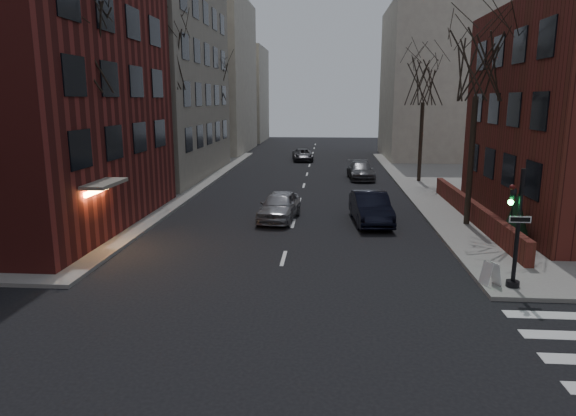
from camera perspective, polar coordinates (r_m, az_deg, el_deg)
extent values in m
cube|color=gray|center=(46.50, -20.83, 20.75)|extent=(18.00, 18.00, 28.00)
cube|color=#5D201B|center=(28.51, 19.73, -0.22)|extent=(0.35, 16.00, 1.00)
cube|color=beige|center=(65.11, -10.84, 14.13)|extent=(14.00, 16.00, 18.00)
cube|color=beige|center=(59.41, 17.77, 13.05)|extent=(14.00, 14.00, 16.00)
cube|color=beige|center=(81.22, -6.21, 12.39)|extent=(10.00, 12.00, 14.00)
cylinder|color=black|center=(18.50, 24.17, -2.14)|extent=(0.14, 0.14, 4.00)
cylinder|color=black|center=(19.02, 23.68, -7.71)|extent=(0.44, 0.44, 0.20)
imported|color=black|center=(18.24, 23.66, 0.45)|extent=(0.16, 0.20, 1.00)
sphere|color=#19FF4C|center=(18.16, 23.52, 0.58)|extent=(0.18, 0.18, 0.18)
cube|color=white|center=(18.31, 24.39, -1.17)|extent=(0.70, 0.03, 0.22)
cylinder|color=#2D231C|center=(24.43, -21.19, 4.47)|extent=(0.28, 0.28, 6.65)
cylinder|color=#2D231C|center=(35.57, -12.93, 7.37)|extent=(0.28, 0.28, 7.00)
cylinder|color=#2D231C|center=(49.11, -8.08, 8.34)|extent=(0.28, 0.28, 6.30)
cylinder|color=#2D231C|center=(27.01, 19.65, 4.85)|extent=(0.28, 0.28, 6.30)
cylinder|color=#2D231C|center=(40.63, 14.53, 7.09)|extent=(0.28, 0.28, 5.95)
cylinder|color=black|center=(31.64, -13.97, 5.87)|extent=(0.12, 0.12, 6.00)
sphere|color=#FFA54C|center=(31.48, -14.26, 11.49)|extent=(0.36, 0.36, 0.36)
cylinder|color=black|center=(50.95, -6.92, 8.33)|extent=(0.12, 0.12, 6.00)
sphere|color=#FFA54C|center=(50.85, -7.01, 11.81)|extent=(0.36, 0.36, 0.36)
imported|color=black|center=(26.95, 9.17, 0.01)|extent=(2.11, 5.03, 1.62)
imported|color=#98989D|center=(27.35, -0.97, 0.24)|extent=(2.31, 4.66, 1.52)
imported|color=#404145|center=(41.84, 8.09, 4.13)|extent=(2.26, 4.91, 1.39)
imported|color=#404045|center=(54.16, 1.64, 5.93)|extent=(2.50, 4.63, 1.23)
cube|color=white|center=(18.81, 21.61, -6.78)|extent=(0.51, 0.59, 0.80)
cone|color=black|center=(24.23, 24.00, -1.09)|extent=(1.77, 1.77, 2.26)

